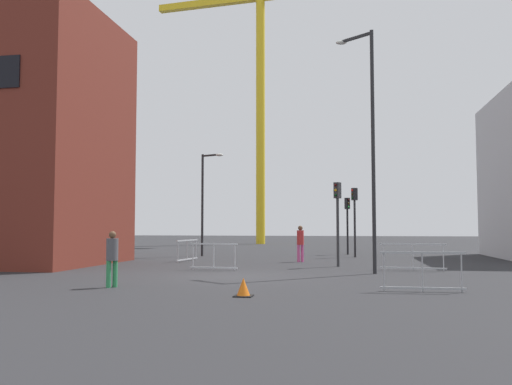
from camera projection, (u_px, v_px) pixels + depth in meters
name	position (u px, v px, depth m)	size (l,w,h in m)	color
ground	(231.00, 276.00, 18.93)	(160.00, 160.00, 0.00)	#28282B
construction_crane	(257.00, 78.00, 54.74)	(17.58, 2.79, 25.88)	yellow
streetlamp_tall	(369.00, 133.00, 20.32)	(1.44, 1.02, 9.23)	#232326
streetlamp_short	(205.00, 195.00, 31.80)	(1.44, 0.65, 6.05)	#232326
traffic_light_crosswalk	(347.00, 216.00, 33.57)	(0.35, 0.39, 3.54)	black
traffic_light_corner	(355.00, 211.00, 30.60)	(0.37, 0.37, 3.95)	#232326
traffic_light_near	(338.00, 209.00, 23.57)	(0.34, 0.39, 3.69)	#2D2D30
pedestrian_walking	(112.00, 255.00, 15.50)	(0.34, 0.34, 1.62)	#2D844C
pedestrian_waiting	(300.00, 241.00, 26.52)	(0.34, 0.34, 1.79)	#D14C8C
safety_barrier_right_run	(214.00, 256.00, 21.58)	(1.99, 0.23, 1.08)	#B2B5BA
safety_barrier_rear	(187.00, 250.00, 27.09)	(0.32, 2.56, 1.08)	#B2B5BA
safety_barrier_front	(413.00, 256.00, 21.34)	(2.55, 0.28, 1.08)	#B2B5BA
safety_barrier_mid_span	(422.00, 271.00, 14.40)	(2.24, 0.12, 1.08)	#9EA0A5
traffic_cone_on_verge	(243.00, 288.00, 13.45)	(0.46, 0.46, 0.47)	black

